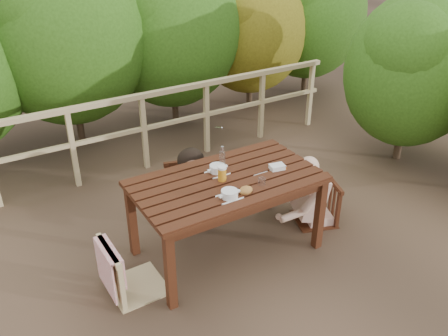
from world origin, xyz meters
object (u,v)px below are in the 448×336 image
chair_left (132,243)px  butter_tub (277,168)px  chair_far (189,172)px  soup_far (217,169)px  tumbler (262,182)px  bottle (222,158)px  soup_near (230,195)px  table (227,216)px  chair_right (317,186)px  diner_right (321,168)px  beer_glass (222,174)px  bread_roll (246,190)px  woman (188,159)px

chair_left → butter_tub: (1.47, -0.04, 0.33)m
chair_left → chair_far: size_ratio=1.00×
chair_far → soup_far: bearing=-76.6°
tumbler → butter_tub: (0.29, 0.16, -0.01)m
soup_far → bottle: 0.11m
soup_near → tumbler: (0.35, 0.03, 0.00)m
table → chair_right: 1.08m
butter_tub → chair_right: bearing=14.3°
diner_right → bottle: (-1.05, 0.24, 0.29)m
chair_far → chair_left: bearing=-123.2°
bottle → table: bearing=-108.7°
diner_right → soup_near: bearing=119.5°
chair_left → diner_right: bearing=-91.1°
soup_near → butter_tub: (0.65, 0.19, -0.01)m
table → chair_far: size_ratio=1.75×
soup_far → chair_far: bearing=87.6°
chair_right → beer_glass: size_ratio=5.52×
chair_left → bottle: 1.14m
chair_left → soup_far: 1.04m
chair_left → soup_near: bearing=-107.0°
butter_tub → tumbler: bearing=-140.2°
bottle → butter_tub: size_ratio=1.77×
chair_far → butter_tub: chair_far is taller
bread_roll → chair_far: bearing=89.7°
table → soup_far: (-0.01, 0.16, 0.44)m
chair_right → bread_roll: bearing=-58.3°
beer_glass → tumbler: size_ratio=1.88×
soup_near → diner_right: bearing=10.4°
chair_right → butter_tub: chair_right is taller
soup_near → beer_glass: size_ratio=1.58×
butter_tub → bottle: bearing=158.6°
beer_glass → chair_far: bearing=84.9°
table → chair_left: bearing=-177.3°
bread_roll → beer_glass: beer_glass is taller
diner_right → soup_far: size_ratio=5.06×
woman → bread_roll: 1.14m
soup_near → butter_tub: size_ratio=1.75×
woman → diner_right: 1.40m
woman → tumbler: 1.12m
soup_near → butter_tub: soup_near is taller
chair_right → tumbler: (-0.87, -0.20, 0.41)m
beer_glass → bottle: (0.11, 0.19, 0.05)m
soup_near → soup_far: (0.14, 0.44, 0.00)m
chair_left → soup_near: size_ratio=4.00×
soup_far → bread_roll: size_ratio=1.97×
diner_right → butter_tub: (-0.61, -0.04, 0.19)m
soup_near → bottle: (0.21, 0.47, 0.08)m
bread_roll → bottle: bearing=84.4°
chair_far → chair_right: (1.06, -0.86, -0.06)m
chair_left → bread_roll: size_ratio=7.76×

